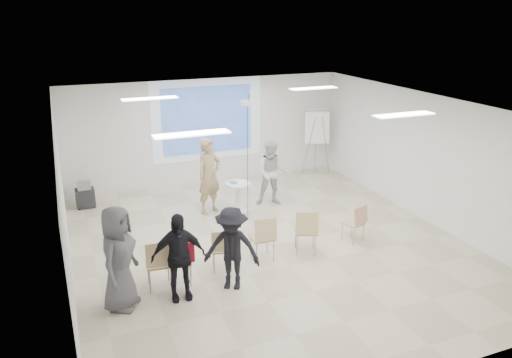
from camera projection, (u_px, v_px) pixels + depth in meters
name	position (u px, v px, depth m)	size (l,w,h in m)	color
floor	(270.00, 247.00, 10.72)	(8.00, 9.00, 0.10)	beige
ceiling	(271.00, 104.00, 9.72)	(8.00, 9.00, 0.10)	white
wall_back	(207.00, 131.00, 14.22)	(8.00, 0.10, 3.00)	silver
wall_left	(60.00, 207.00, 8.79)	(0.10, 9.00, 3.00)	silver
wall_right	(429.00, 158.00, 11.66)	(0.10, 9.00, 3.00)	silver
projection_halo	(207.00, 120.00, 14.05)	(3.20, 0.01, 2.30)	silver
projection_image	(207.00, 120.00, 14.04)	(2.60, 0.01, 1.90)	#365FBA
pedestal_table	(238.00, 195.00, 12.34)	(0.76, 0.76, 0.79)	white
player_left	(209.00, 171.00, 12.13)	(0.78, 0.53, 2.14)	tan
player_right	(272.00, 169.00, 12.68)	(0.91, 0.73, 1.89)	silver
controller_left	(213.00, 154.00, 12.30)	(0.04, 0.12, 0.04)	silver
controller_right	(262.00, 155.00, 12.73)	(0.04, 0.13, 0.04)	white
chair_far_left	(159.00, 261.00, 8.83)	(0.50, 0.53, 0.98)	tan
chair_left_mid	(181.00, 259.00, 9.04)	(0.51, 0.53, 0.87)	tan
chair_left_inner	(222.00, 247.00, 9.51)	(0.49, 0.52, 0.86)	tan
chair_center	(264.00, 235.00, 9.87)	(0.47, 0.50, 0.96)	tan
chair_right_inner	(306.00, 228.00, 10.14)	(0.61, 0.63, 0.98)	tan
chair_right_far	(356.00, 221.00, 10.70)	(0.51, 0.53, 0.85)	tan
red_jacket	(183.00, 252.00, 8.85)	(0.40, 0.09, 0.38)	maroon
laptop	(221.00, 247.00, 9.61)	(0.32, 0.23, 0.02)	black
audience_left	(178.00, 251.00, 8.48)	(1.06, 0.63, 1.82)	black
audience_mid	(232.00, 243.00, 8.80)	(1.14, 0.62, 1.77)	black
audience_outer	(118.00, 252.00, 8.18)	(1.00, 0.66, 2.04)	#515156
flipchart_easel	(317.00, 127.00, 14.88)	(0.82, 0.65, 2.00)	gray
av_cart	(85.00, 195.00, 12.68)	(0.47, 0.38, 0.69)	black
ceiling_projector	(249.00, 109.00, 11.19)	(0.30, 0.25, 3.00)	white
fluor_panel_nw	(150.00, 99.00, 10.80)	(1.20, 0.30, 0.02)	white
fluor_panel_ne	(313.00, 88.00, 12.21)	(1.20, 0.30, 0.02)	white
fluor_panel_sw	(192.00, 134.00, 7.73)	(1.20, 0.30, 0.02)	white
fluor_panel_se	(404.00, 115.00, 9.14)	(1.20, 0.30, 0.02)	white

